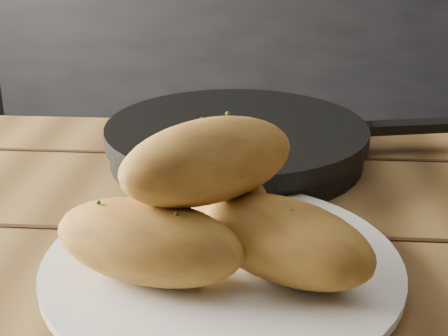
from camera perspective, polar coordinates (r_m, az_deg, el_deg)
counter at (r=2.55m, az=13.78°, el=8.83°), size 2.80×0.60×0.90m
plate at (r=0.52m, az=-0.16°, el=-9.04°), size 0.29×0.29×0.02m
bread_rolls at (r=0.49m, az=-0.81°, el=-3.78°), size 0.26×0.22×0.12m
skillet at (r=0.75m, az=1.27°, el=2.48°), size 0.45×0.31×0.05m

